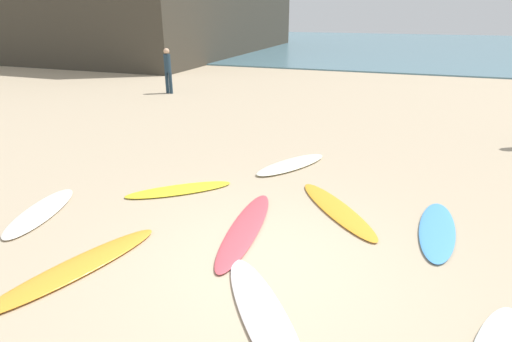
{
  "coord_description": "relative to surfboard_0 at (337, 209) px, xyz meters",
  "views": [
    {
      "loc": [
        1.45,
        -4.63,
        3.34
      ],
      "look_at": [
        -1.06,
        2.61,
        0.3
      ],
      "focal_mm": 28.7,
      "sensor_mm": 36.0,
      "label": 1
    }
  ],
  "objects": [
    {
      "name": "surfboard_8",
      "position": [
        -3.11,
        -2.93,
        0.0
      ],
      "size": [
        1.29,
        2.58,
        0.07
      ],
      "primitive_type": "ellipsoid",
      "rotation": [
        0.0,
        0.0,
        2.82
      ],
      "color": "orange",
      "rests_on": "ground_plane"
    },
    {
      "name": "beachgoer_mid",
      "position": [
        -8.4,
        8.62,
        1.01
      ],
      "size": [
        0.34,
        0.33,
        1.85
      ],
      "rotation": [
        0.0,
        0.0,
        6.06
      ],
      "color": "#1E3342",
      "rests_on": "ground_plane"
    },
    {
      "name": "surfboard_1",
      "position": [
        -1.33,
        1.89,
        0.01
      ],
      "size": [
        1.54,
        2.07,
        0.09
      ],
      "primitive_type": "ellipsoid",
      "rotation": [
        0.0,
        0.0,
        -0.52
      ],
      "color": "#E9E8CB",
      "rests_on": "ground_plane"
    },
    {
      "name": "ground_plane",
      "position": [
        -0.68,
        -1.97,
        -0.03
      ],
      "size": [
        120.0,
        120.0,
        0.0
      ],
      "primitive_type": "plane",
      "color": "tan"
    },
    {
      "name": "surfboard_7",
      "position": [
        -1.3,
        -1.17,
        0.0
      ],
      "size": [
        0.69,
        2.62,
        0.07
      ],
      "primitive_type": "ellipsoid",
      "rotation": [
        0.0,
        0.0,
        0.08
      ],
      "color": "#D54651",
      "rests_on": "ground_plane"
    },
    {
      "name": "surfboard_5",
      "position": [
        -4.9,
        -1.8,
        0.0
      ],
      "size": [
        1.05,
        2.01,
        0.06
      ],
      "primitive_type": "ellipsoid",
      "rotation": [
        0.0,
        0.0,
        0.25
      ],
      "color": "silver",
      "rests_on": "ground_plane"
    },
    {
      "name": "surfboard_6",
      "position": [
        -3.06,
        -0.17,
        0.0
      ],
      "size": [
        1.93,
        1.69,
        0.06
      ],
      "primitive_type": "ellipsoid",
      "rotation": [
        0.0,
        0.0,
        -0.9
      ],
      "color": "yellow",
      "rests_on": "ground_plane"
    },
    {
      "name": "surfboard_3",
      "position": [
        1.64,
        -0.21,
        0.0
      ],
      "size": [
        0.7,
        2.11,
        0.07
      ],
      "primitive_type": "ellipsoid",
      "rotation": [
        0.0,
        0.0,
        -0.07
      ],
      "color": "#4693E0",
      "rests_on": "ground_plane"
    },
    {
      "name": "ocean_water",
      "position": [
        -0.68,
        37.57,
        0.01
      ],
      "size": [
        120.0,
        40.0,
        0.08
      ],
      "primitive_type": "cube",
      "color": "slate",
      "rests_on": "ground_plane"
    },
    {
      "name": "surfboard_2",
      "position": [
        -0.37,
        -3.01,
        0.0
      ],
      "size": [
        1.85,
        2.24,
        0.07
      ],
      "primitive_type": "ellipsoid",
      "rotation": [
        0.0,
        0.0,
        3.78
      ],
      "color": "white",
      "rests_on": "ground_plane"
    },
    {
      "name": "surfboard_0",
      "position": [
        0.0,
        0.0,
        0.0
      ],
      "size": [
        1.88,
        2.17,
        0.06
      ],
      "primitive_type": "ellipsoid",
      "rotation": [
        0.0,
        0.0,
        3.81
      ],
      "color": "orange",
      "rests_on": "ground_plane"
    }
  ]
}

